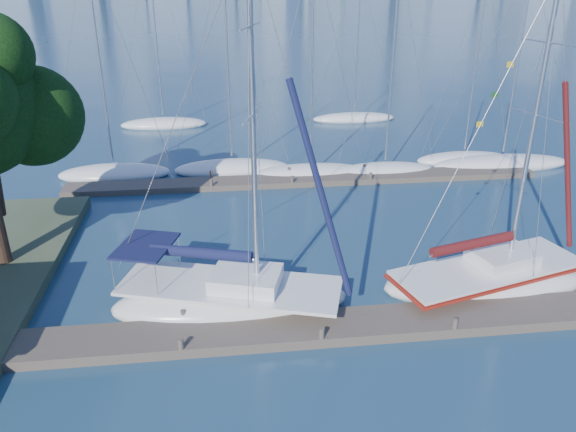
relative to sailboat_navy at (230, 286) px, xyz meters
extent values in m
plane|color=navy|center=(3.18, -2.05, -1.04)|extent=(700.00, 700.00, 0.00)
cube|color=brown|center=(3.18, -2.05, -0.84)|extent=(26.00, 2.00, 0.40)
cube|color=brown|center=(5.18, 13.95, -0.86)|extent=(30.00, 1.80, 0.36)
sphere|color=black|center=(-8.06, 5.51, 5.76)|extent=(4.30, 4.30, 4.30)
ellipsoid|color=white|center=(0.00, 0.00, -0.76)|extent=(9.94, 5.71, 1.66)
cube|color=white|center=(0.00, 0.00, 0.01)|extent=(9.20, 5.27, 0.13)
cube|color=white|center=(0.63, -0.19, 0.40)|extent=(3.12, 2.70, 0.61)
cylinder|color=silver|center=(1.05, -0.32, 6.34)|extent=(0.20, 0.20, 12.56)
cylinder|color=silver|center=(-1.09, 0.33, 1.28)|extent=(4.32, 1.41, 0.11)
cylinder|color=#101836|center=(-1.09, 0.33, 1.39)|extent=(4.07, 1.62, 0.44)
cube|color=#101836|center=(-3.25, 0.99, 1.50)|extent=(2.67, 3.10, 0.09)
ellipsoid|color=white|center=(10.93, 0.25, -0.78)|extent=(9.52, 5.31, 1.59)
cube|color=white|center=(10.93, 0.25, -0.03)|extent=(8.81, 4.90, 0.13)
cube|color=white|center=(11.54, 0.42, 0.34)|extent=(2.97, 2.55, 0.58)
cylinder|color=silver|center=(11.95, 0.53, 5.83)|extent=(0.19, 0.19, 11.63)
cylinder|color=silver|center=(9.88, -0.05, 1.18)|extent=(4.16, 1.27, 0.11)
cylinder|color=#4B1110|center=(9.88, -0.05, 1.29)|extent=(3.91, 1.48, 0.42)
cube|color=maroon|center=(10.93, 0.25, -0.21)|extent=(9.03, 5.07, 0.11)
ellipsoid|color=white|center=(-7.15, 16.51, -0.81)|extent=(7.56, 3.94, 1.25)
cylinder|color=silver|center=(-7.15, 16.51, 6.60)|extent=(0.14, 0.14, 13.01)
ellipsoid|color=white|center=(0.54, 16.61, -0.82)|extent=(8.11, 4.71, 1.24)
cylinder|color=silver|center=(0.54, 16.61, 6.28)|extent=(0.14, 0.14, 12.38)
ellipsoid|color=white|center=(5.66, 15.25, -0.84)|extent=(7.92, 4.39, 1.11)
cylinder|color=silver|center=(5.66, 15.25, 6.42)|extent=(0.12, 0.12, 12.89)
ellipsoid|color=white|center=(10.65, 15.02, -0.84)|extent=(6.90, 2.95, 1.08)
cylinder|color=silver|center=(10.65, 15.02, 6.02)|extent=(0.12, 0.12, 12.16)
ellipsoid|color=white|center=(16.85, 16.70, -0.85)|extent=(7.05, 3.33, 1.06)
cylinder|color=silver|center=(16.85, 16.70, 5.84)|extent=(0.12, 0.12, 11.82)
ellipsoid|color=white|center=(18.99, 15.31, -0.81)|extent=(9.97, 4.70, 1.24)
cylinder|color=silver|center=(18.99, 15.31, 5.91)|extent=(0.14, 0.14, 11.63)
ellipsoid|color=white|center=(-4.95, 29.04, -0.83)|extent=(7.66, 3.97, 1.16)
cylinder|color=silver|center=(-4.95, 29.04, 6.94)|extent=(0.13, 0.13, 13.86)
ellipsoid|color=white|center=(11.84, 29.16, -0.85)|extent=(7.67, 3.21, 1.05)
cylinder|color=silver|center=(11.84, 29.16, 5.51)|extent=(0.11, 0.11, 11.20)
camera|label=1|loc=(-0.04, -19.36, 11.61)|focal=35.00mm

